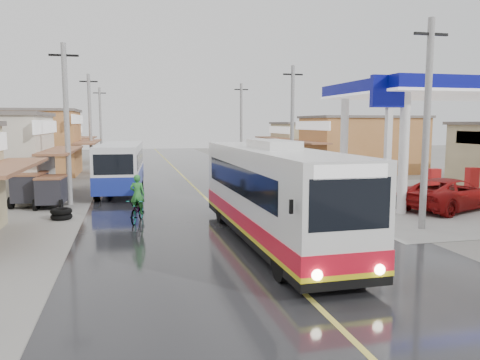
{
  "coord_description": "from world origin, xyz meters",
  "views": [
    {
      "loc": [
        -4.05,
        -15.73,
        4.13
      ],
      "look_at": [
        0.07,
        1.52,
        1.95
      ],
      "focal_mm": 35.0,
      "sensor_mm": 36.0,
      "label": 1
    }
  ],
  "objects_px": {
    "jeepney": "(449,194)",
    "tyre_stack": "(61,214)",
    "cyclist": "(138,207)",
    "second_bus": "(121,166)",
    "tricycle_far": "(30,187)",
    "coach_bus": "(272,194)",
    "tricycle_near": "(52,190)"
  },
  "relations": [
    {
      "from": "jeepney",
      "to": "cyclist",
      "type": "xyz_separation_m",
      "value": [
        -14.53,
        0.49,
        -0.09
      ]
    },
    {
      "from": "jeepney",
      "to": "second_bus",
      "type": "bearing_deg",
      "value": 35.54
    },
    {
      "from": "tyre_stack",
      "to": "tricycle_far",
      "type": "bearing_deg",
      "value": 117.45
    },
    {
      "from": "second_bus",
      "to": "tyre_stack",
      "type": "distance_m",
      "value": 8.18
    },
    {
      "from": "tricycle_near",
      "to": "tyre_stack",
      "type": "relative_size",
      "value": 2.33
    },
    {
      "from": "tricycle_far",
      "to": "tricycle_near",
      "type": "bearing_deg",
      "value": -26.97
    },
    {
      "from": "second_bus",
      "to": "jeepney",
      "type": "bearing_deg",
      "value": -28.26
    },
    {
      "from": "second_bus",
      "to": "tricycle_near",
      "type": "relative_size",
      "value": 4.12
    },
    {
      "from": "coach_bus",
      "to": "tricycle_far",
      "type": "xyz_separation_m",
      "value": [
        -9.58,
        9.54,
        -0.74
      ]
    },
    {
      "from": "jeepney",
      "to": "tyre_stack",
      "type": "height_order",
      "value": "jeepney"
    },
    {
      "from": "coach_bus",
      "to": "second_bus",
      "type": "xyz_separation_m",
      "value": [
        -5.23,
        13.52,
        -0.16
      ]
    },
    {
      "from": "jeepney",
      "to": "tyre_stack",
      "type": "bearing_deg",
      "value": 61.52
    },
    {
      "from": "jeepney",
      "to": "cyclist",
      "type": "height_order",
      "value": "cyclist"
    },
    {
      "from": "jeepney",
      "to": "tyre_stack",
      "type": "relative_size",
      "value": 6.01
    },
    {
      "from": "second_bus",
      "to": "tricycle_far",
      "type": "bearing_deg",
      "value": -133.67
    },
    {
      "from": "tricycle_far",
      "to": "tyre_stack",
      "type": "distance_m",
      "value": 4.26
    },
    {
      "from": "cyclist",
      "to": "second_bus",
      "type": "bearing_deg",
      "value": 109.77
    },
    {
      "from": "second_bus",
      "to": "tricycle_far",
      "type": "xyz_separation_m",
      "value": [
        -4.35,
        -3.98,
        -0.58
      ]
    },
    {
      "from": "second_bus",
      "to": "tricycle_near",
      "type": "height_order",
      "value": "second_bus"
    },
    {
      "from": "cyclist",
      "to": "tricycle_far",
      "type": "bearing_deg",
      "value": 149.71
    },
    {
      "from": "coach_bus",
      "to": "second_bus",
      "type": "relative_size",
      "value": 1.3
    },
    {
      "from": "coach_bus",
      "to": "second_bus",
      "type": "distance_m",
      "value": 14.5
    },
    {
      "from": "second_bus",
      "to": "tricycle_near",
      "type": "xyz_separation_m",
      "value": [
        -3.21,
        -4.73,
        -0.65
      ]
    },
    {
      "from": "cyclist",
      "to": "coach_bus",
      "type": "bearing_deg",
      "value": -29.64
    },
    {
      "from": "coach_bus",
      "to": "jeepney",
      "type": "relative_size",
      "value": 2.07
    },
    {
      "from": "tricycle_near",
      "to": "tricycle_far",
      "type": "xyz_separation_m",
      "value": [
        -1.14,
        0.75,
        0.07
      ]
    },
    {
      "from": "second_bus",
      "to": "tricycle_far",
      "type": "relative_size",
      "value": 3.74
    },
    {
      "from": "coach_bus",
      "to": "tricycle_far",
      "type": "relative_size",
      "value": 4.85
    },
    {
      "from": "tricycle_near",
      "to": "tricycle_far",
      "type": "relative_size",
      "value": 0.91
    },
    {
      "from": "second_bus",
      "to": "cyclist",
      "type": "xyz_separation_m",
      "value": [
        0.78,
        -9.14,
        -0.88
      ]
    },
    {
      "from": "tricycle_far",
      "to": "second_bus",
      "type": "bearing_deg",
      "value": 48.9
    },
    {
      "from": "coach_bus",
      "to": "tyre_stack",
      "type": "height_order",
      "value": "coach_bus"
    }
  ]
}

